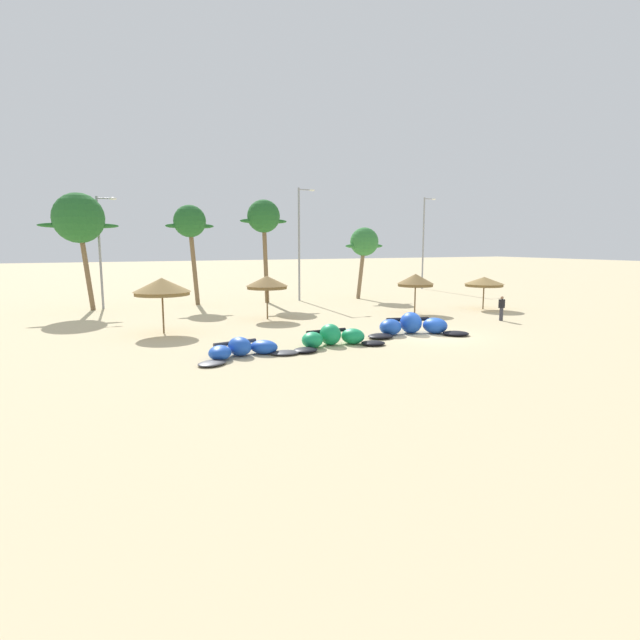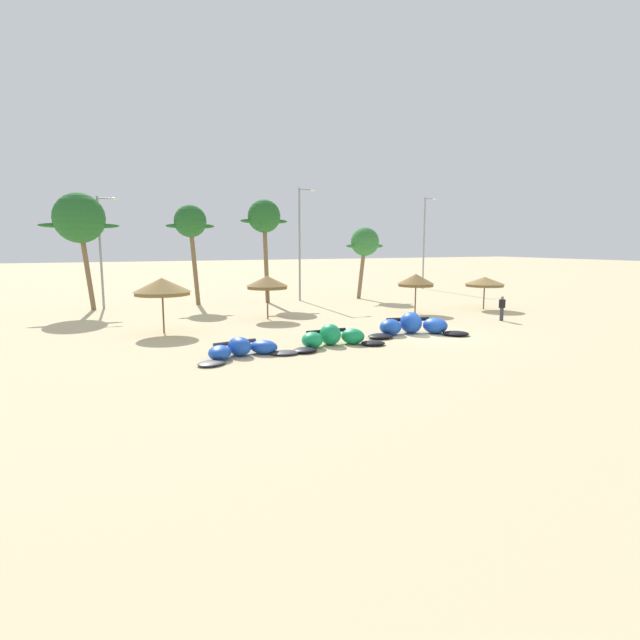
% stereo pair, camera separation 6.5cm
% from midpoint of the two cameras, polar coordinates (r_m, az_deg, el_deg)
% --- Properties ---
extents(ground_plane, '(260.00, 260.00, 0.00)m').
position_cam_midpoint_polar(ground_plane, '(29.00, 12.57, -1.73)').
color(ground_plane, beige).
extents(kite_far_left, '(5.09, 2.83, 0.85)m').
position_cam_midpoint_polar(kite_far_left, '(23.39, -8.68, -3.25)').
color(kite_far_left, '#333338').
rests_on(kite_far_left, ground).
extents(kite_left, '(5.24, 2.44, 1.06)m').
position_cam_midpoint_polar(kite_left, '(25.54, 1.37, -1.98)').
color(kite_left, black).
rests_on(kite_left, ground).
extents(kite_left_of_center, '(5.92, 3.51, 1.20)m').
position_cam_midpoint_polar(kite_left_of_center, '(29.28, 10.19, -0.66)').
color(kite_left_of_center, black).
rests_on(kite_left_of_center, ground).
extents(beach_umbrella_near_van, '(3.19, 3.19, 3.14)m').
position_cam_midpoint_polar(beach_umbrella_near_van, '(30.23, -17.18, 3.57)').
color(beach_umbrella_near_van, brown).
rests_on(beach_umbrella_near_van, ground).
extents(beach_umbrella_middle, '(2.79, 2.79, 2.91)m').
position_cam_midpoint_polar(beach_umbrella_middle, '(34.50, -5.96, 4.17)').
color(beach_umbrella_middle, brown).
rests_on(beach_umbrella_middle, ground).
extents(beach_umbrella_near_palms, '(2.65, 2.65, 2.87)m').
position_cam_midpoint_polar(beach_umbrella_near_palms, '(37.94, 10.49, 4.37)').
color(beach_umbrella_near_palms, brown).
rests_on(beach_umbrella_near_palms, ground).
extents(beach_umbrella_outermost, '(2.99, 2.99, 2.50)m').
position_cam_midpoint_polar(beach_umbrella_outermost, '(41.59, 17.69, 4.07)').
color(beach_umbrella_outermost, brown).
rests_on(beach_umbrella_outermost, ground).
extents(person_near_kites, '(0.36, 0.24, 1.62)m').
position_cam_midpoint_polar(person_near_kites, '(35.81, 19.42, 1.23)').
color(person_near_kites, '#383842').
rests_on(person_near_kites, ground).
extents(palm_leftmost, '(5.55, 3.70, 8.76)m').
position_cam_midpoint_polar(palm_leftmost, '(42.67, -25.23, 10.11)').
color(palm_leftmost, brown).
rests_on(palm_leftmost, ground).
extents(palm_left, '(3.91, 2.60, 8.13)m').
position_cam_midpoint_polar(palm_left, '(43.65, -14.27, 10.35)').
color(palm_left, brown).
rests_on(palm_left, ground).
extents(palm_left_of_gap, '(4.12, 2.74, 8.68)m').
position_cam_midpoint_polar(palm_left_of_gap, '(44.15, -6.30, 11.15)').
color(palm_left_of_gap, brown).
rests_on(palm_left_of_gap, ground).
extents(palm_center_left, '(3.88, 2.59, 6.49)m').
position_cam_midpoint_polar(palm_center_left, '(47.69, 4.88, 8.51)').
color(palm_center_left, '#7F6647').
rests_on(palm_center_left, ground).
extents(lamppost_west, '(1.52, 0.24, 8.60)m').
position_cam_midpoint_polar(lamppost_west, '(43.40, -23.12, 7.50)').
color(lamppost_west, gray).
rests_on(lamppost_west, ground).
extents(lamppost_west_center, '(1.63, 0.24, 9.81)m').
position_cam_midpoint_polar(lamppost_west_center, '(45.64, -2.24, 8.97)').
color(lamppost_west_center, gray).
rests_on(lamppost_west_center, ground).
extents(lamppost_east_center, '(1.61, 0.24, 10.04)m').
position_cam_midpoint_polar(lamppost_east_center, '(58.87, 11.44, 8.81)').
color(lamppost_east_center, gray).
rests_on(lamppost_east_center, ground).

